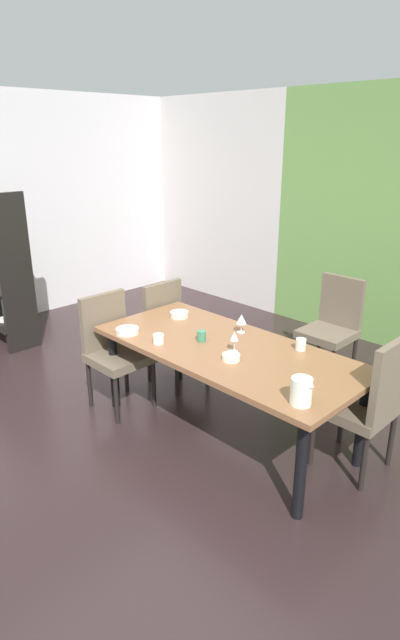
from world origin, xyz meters
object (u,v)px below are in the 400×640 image
Objects in this scene: chair_left_far at (172,328)px; wine_glass_center at (241,319)px; serving_bowl_west at (179,314)px; cup_left at (301,344)px; chair_left_near at (113,346)px; serving_bowl_near_shelf at (127,331)px; wine_glass_corner at (234,337)px; pitcher_rear at (301,391)px; serving_bowl_east at (231,357)px; cup_front at (201,336)px; chair_head_far at (333,323)px; dining_table at (226,356)px; chair_right_far at (369,400)px; cup_south at (158,339)px.

wine_glass_center is (0.84, -0.03, 0.31)m from chair_left_far.
cup_left is at bearing 7.81° from serving_bowl_west.
serving_bowl_near_shelf is at bearing 83.88° from chair_left_near.
wine_glass_corner is 0.80m from pitcher_rear.
serving_bowl_east is 1.54× the size of cup_front.
chair_head_far is 6.14× the size of serving_bowl_west.
dining_table is 2.24× the size of chair_left_far.
chair_head_far is 1.58m from serving_bowl_east.
wine_glass_corner is 1.24× the size of serving_bowl_east.
chair_right_far is 1.81m from serving_bowl_near_shelf.
pitcher_rear reaches higher than wine_glass_center.
dining_table is 1.42m from chair_head_far.
chair_head_far is 2.00m from chair_left_near.
serving_bowl_west is at bearing 162.61° from pitcher_rear.
chair_right_far is at bearing -1.58° from cup_left.
chair_right_far is 1.24m from cup_front.
serving_bowl_near_shelf is at bearing -154.22° from dining_table.
chair_right_far is at bearing 21.67° from serving_bowl_near_shelf.
serving_bowl_near_shelf is 1.09× the size of pitcher_rear.
serving_bowl_west is 0.94m from serving_bowl_east.
wine_glass_corner is (-0.87, -0.34, 0.29)m from chair_right_far.
serving_bowl_east is 0.53m from cup_left.
chair_right_far is 1.91m from chair_left_far.
cup_front is (-0.30, -0.03, -0.07)m from wine_glass_corner.
wine_glass_center is (-0.11, 0.29, 0.18)m from dining_table.
chair_head_far is at bearing 109.14° from cup_left.
chair_left_far is 0.74m from serving_bowl_near_shelf.
chair_right_far is at bearing 18.45° from dining_table.
dining_table is 0.25m from serving_bowl_east.
chair_left_near is 6.37× the size of wine_glass_center.
chair_left_far reaches higher than cup_left.
chair_head_far is 1.18m from wine_glass_center.
serving_bowl_west is 0.95× the size of pitcher_rear.
serving_bowl_east is 1.54× the size of cup_south.
chair_left_far is 0.90m from wine_glass_center.
wine_glass_center is 1.86× the size of cup_front.
serving_bowl_east is 0.59m from cup_south.
cup_south reaches higher than serving_bowl_east.
serving_bowl_near_shelf is 2.24× the size of cup_south.
wine_glass_center is at bearing 125.68° from chair_left_near.
chair_right_far reaches higher than wine_glass_corner.
wine_glass_center is (0.85, 0.61, 0.30)m from chair_left_near.
chair_left_near reaches higher than serving_bowl_east.
serving_bowl_west is at bearing -172.19° from cup_left.
serving_bowl_east is 1.47× the size of cup_left.
chair_left_near is 1.08m from wine_glass_center.
cup_left is (1.36, 0.02, 0.24)m from chair_left_far.
chair_left_far is 11.38× the size of cup_front.
chair_left_far is (-0.95, 0.32, -0.13)m from dining_table.
wine_glass_center reaches higher than serving_bowl_west.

